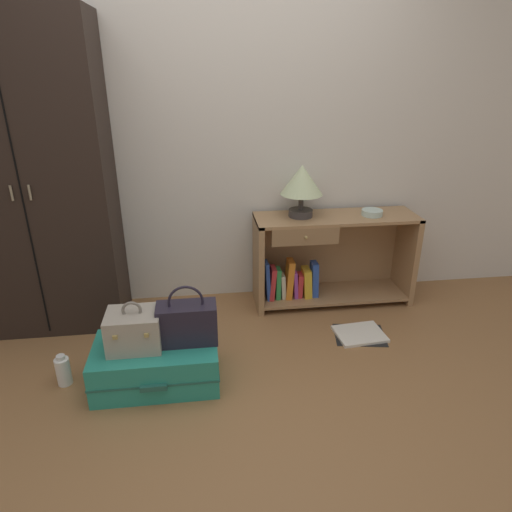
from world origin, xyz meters
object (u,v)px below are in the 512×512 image
wardrobe (34,183)px  bowl (372,213)px  table_lamp (302,182)px  bottle (63,371)px  bookshelf (325,259)px  open_book_on_floor (360,334)px  suitcase_large (157,363)px  train_case (134,330)px  handbag (187,322)px

wardrobe → bowl: size_ratio=13.24×
table_lamp → bottle: size_ratio=1.94×
bowl → bookshelf: bearing=173.1°
bowl → open_book_on_floor: 0.87m
table_lamp → suitcase_large: bearing=-139.9°
table_lamp → train_case: table_lamp is taller
open_book_on_floor → table_lamp: bearing=120.5°
wardrobe → bookshelf: (1.93, 0.05, -0.65)m
wardrobe → table_lamp: (1.73, 0.06, -0.07)m
handbag → bottle: handbag is taller
wardrobe → suitcase_large: wardrobe is taller
handbag → bowl: bearing=30.5°
bowl → handbag: size_ratio=0.43×
bookshelf → suitcase_large: bookshelf is taller
bookshelf → handbag: (-1.01, -0.81, 0.03)m
wardrobe → open_book_on_floor: bearing=-13.0°
bowl → train_case: bearing=-153.8°
train_case → bottle: bearing=174.1°
suitcase_large → bookshelf: bearing=34.8°
handbag → bookshelf: bearing=39.0°
wardrobe → bowl: 2.26m
bookshelf → bottle: bookshelf is taller
open_book_on_floor → handbag: bearing=-165.5°
wardrobe → open_book_on_floor: 2.31m
table_lamp → bottle: 1.90m
suitcase_large → bowl: bearing=27.7°
train_case → bottle: size_ratio=1.53×
train_case → bottle: (-0.42, 0.04, -0.26)m
bottle → table_lamp: bearing=27.6°
suitcase_large → handbag: 0.30m
open_book_on_floor → bowl: bearing=67.8°
bookshelf → handbag: 1.29m
train_case → suitcase_large: bearing=-0.4°
wardrobe → suitcase_large: size_ratio=2.85×
table_lamp → bottle: table_lamp is taller
handbag → open_book_on_floor: handbag is taller
wardrobe → bottle: (0.21, -0.73, -0.90)m
handbag → open_book_on_floor: (1.12, 0.29, -0.35)m
table_lamp → open_book_on_floor: bearing=-59.5°
table_lamp → handbag: bearing=-134.5°
suitcase_large → handbag: size_ratio=2.00×
suitcase_large → train_case: train_case is taller
bookshelf → table_lamp: 0.62m
bookshelf → table_lamp: bearing=178.3°
wardrobe → train_case: (0.64, -0.77, -0.64)m
train_case → open_book_on_floor: size_ratio=0.77×
bowl → suitcase_large: size_ratio=0.22×
wardrobe → table_lamp: size_ratio=5.41×
handbag → open_book_on_floor: 1.21m
bowl → open_book_on_floor: (-0.20, -0.49, -0.69)m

